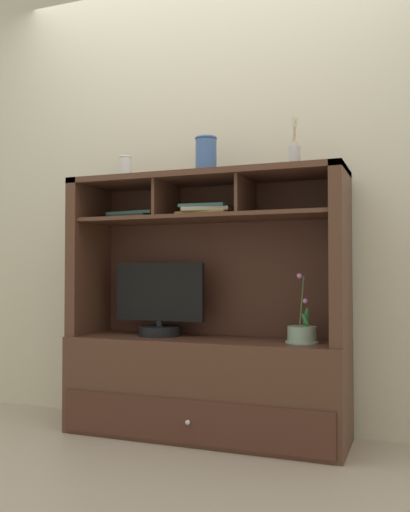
% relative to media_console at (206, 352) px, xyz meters
% --- Properties ---
extents(floor_plane, '(6.00, 6.00, 0.02)m').
position_rel_media_console_xyz_m(floor_plane, '(0.00, -0.01, -0.43)').
color(floor_plane, tan).
rests_on(floor_plane, ground).
extents(back_wall, '(6.00, 0.02, 2.80)m').
position_rel_media_console_xyz_m(back_wall, '(0.00, 0.23, 0.98)').
color(back_wall, beige).
rests_on(back_wall, ground).
extents(media_console, '(1.42, 0.45, 1.33)m').
position_rel_media_console_xyz_m(media_console, '(0.00, 0.00, 0.00)').
color(media_console, '#4D2E21').
rests_on(media_console, ground).
extents(tv_monitor, '(0.50, 0.22, 0.38)m').
position_rel_media_console_xyz_m(tv_monitor, '(-0.26, 0.00, 0.24)').
color(tv_monitor, black).
rests_on(tv_monitor, media_console).
extents(potted_orchid, '(0.16, 0.16, 0.33)m').
position_rel_media_console_xyz_m(potted_orchid, '(0.50, -0.03, 0.12)').
color(potted_orchid, '#88A18B').
rests_on(potted_orchid, media_console).
extents(magazine_stack_left, '(0.31, 0.23, 0.04)m').
position_rel_media_console_xyz_m(magazine_stack_left, '(-0.42, 0.04, 0.72)').
color(magazine_stack_left, '#3D8163').
rests_on(magazine_stack_left, media_console).
extents(magazine_stack_centre, '(0.35, 0.28, 0.06)m').
position_rel_media_console_xyz_m(magazine_stack_centre, '(0.01, 0.02, 0.72)').
color(magazine_stack_centre, '#AE2B38').
rests_on(magazine_stack_centre, media_console).
extents(diffuser_bottle, '(0.06, 0.06, 0.25)m').
position_rel_media_console_xyz_m(diffuser_bottle, '(0.46, -0.00, 0.97)').
color(diffuser_bottle, '#B9B4B7').
rests_on(diffuser_bottle, media_console).
extents(ceramic_vase, '(0.12, 0.12, 0.20)m').
position_rel_media_console_xyz_m(ceramic_vase, '(0.00, 0.01, 1.01)').
color(ceramic_vase, '#3C5C95').
rests_on(ceramic_vase, media_console).
extents(accent_vase, '(0.07, 0.07, 0.13)m').
position_rel_media_console_xyz_m(accent_vase, '(-0.46, -0.01, 0.97)').
color(accent_vase, silver).
rests_on(accent_vase, media_console).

